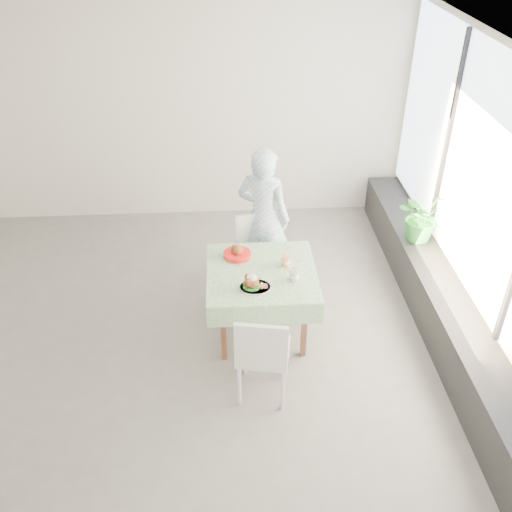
{
  "coord_description": "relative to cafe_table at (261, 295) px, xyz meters",
  "views": [
    {
      "loc": [
        0.66,
        -4.46,
        3.89
      ],
      "look_at": [
        0.94,
        0.02,
        0.89
      ],
      "focal_mm": 40.0,
      "sensor_mm": 36.0,
      "label": 1
    }
  ],
  "objects": [
    {
      "name": "potted_plant",
      "position": [
        1.82,
        0.88,
        0.33
      ],
      "size": [
        0.68,
        0.68,
        0.58
      ],
      "primitive_type": "imported",
      "rotation": [
        0.0,
        0.0,
        0.79
      ],
      "color": "#297B2B",
      "rests_on": "window_ledge"
    },
    {
      "name": "juice_cup_lemonade",
      "position": [
        0.3,
        -0.16,
        0.34
      ],
      "size": [
        0.09,
        0.09,
        0.26
      ],
      "color": "white",
      "rests_on": "cafe_table"
    },
    {
      "name": "diner",
      "position": [
        0.08,
        0.91,
        0.35
      ],
      "size": [
        0.7,
        0.6,
        1.62
      ],
      "primitive_type": "imported",
      "rotation": [
        0.0,
        0.0,
        2.71
      ],
      "color": "#94C1EE",
      "rests_on": "ground"
    },
    {
      "name": "ceiling",
      "position": [
        -0.99,
        0.03,
        2.34
      ],
      "size": [
        6.0,
        6.0,
        0.0
      ],
      "primitive_type": "plane",
      "rotation": [
        3.14,
        0.0,
        0.0
      ],
      "color": "white",
      "rests_on": "ground"
    },
    {
      "name": "wall_back",
      "position": [
        -0.99,
        2.53,
        0.94
      ],
      "size": [
        6.0,
        0.02,
        2.8
      ],
      "primitive_type": "cube",
      "color": "silver",
      "rests_on": "ground"
    },
    {
      "name": "window_ledge",
      "position": [
        1.81,
        0.03,
        -0.21
      ],
      "size": [
        0.4,
        4.8,
        0.5
      ],
      "primitive_type": "cube",
      "color": "black",
      "rests_on": "ground"
    },
    {
      "name": "second_dish",
      "position": [
        -0.22,
        0.28,
        0.32
      ],
      "size": [
        0.27,
        0.27,
        0.13
      ],
      "color": "red",
      "rests_on": "cafe_table"
    },
    {
      "name": "chair_far",
      "position": [
        0.0,
        0.72,
        -0.19
      ],
      "size": [
        0.45,
        0.45,
        0.87
      ],
      "color": "white",
      "rests_on": "ground"
    },
    {
      "name": "wall_front",
      "position": [
        -0.99,
        -2.47,
        0.94
      ],
      "size": [
        6.0,
        0.02,
        2.8
      ],
      "primitive_type": "cube",
      "color": "silver",
      "rests_on": "ground"
    },
    {
      "name": "wall_right",
      "position": [
        2.01,
        0.03,
        0.94
      ],
      "size": [
        0.02,
        5.0,
        2.8
      ],
      "primitive_type": "cube",
      "color": "silver",
      "rests_on": "ground"
    },
    {
      "name": "chair_near",
      "position": [
        -0.04,
        -0.83,
        -0.17
      ],
      "size": [
        0.51,
        0.51,
        0.93
      ],
      "color": "white",
      "rests_on": "ground"
    },
    {
      "name": "floor",
      "position": [
        -0.99,
        0.03,
        -0.46
      ],
      "size": [
        6.0,
        6.0,
        0.0
      ],
      "primitive_type": "plane",
      "color": "slate",
      "rests_on": "ground"
    },
    {
      "name": "juice_cup_orange",
      "position": [
        0.24,
        0.08,
        0.34
      ],
      "size": [
        0.09,
        0.09,
        0.26
      ],
      "color": "white",
      "rests_on": "cafe_table"
    },
    {
      "name": "cafe_table",
      "position": [
        0.0,
        0.0,
        0.0
      ],
      "size": [
        1.04,
        1.04,
        0.74
      ],
      "color": "brown",
      "rests_on": "ground"
    },
    {
      "name": "window_pane",
      "position": [
        1.98,
        0.03,
        1.19
      ],
      "size": [
        0.01,
        4.8,
        2.18
      ],
      "primitive_type": "cube",
      "color": "#D1E0F9",
      "rests_on": "ground"
    },
    {
      "name": "main_dish",
      "position": [
        -0.09,
        -0.26,
        0.33
      ],
      "size": [
        0.29,
        0.29,
        0.15
      ],
      "color": "white",
      "rests_on": "cafe_table"
    }
  ]
}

